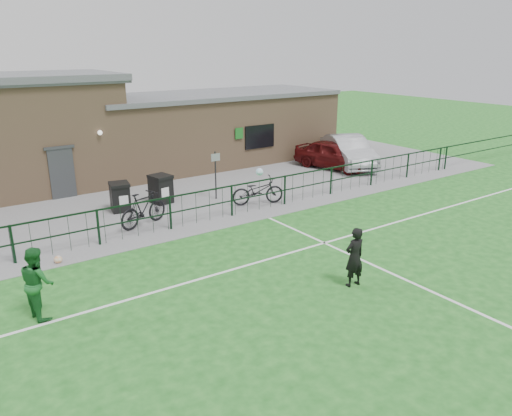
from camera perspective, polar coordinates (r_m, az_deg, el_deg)
ground at (r=12.50m, az=13.53°, el=-11.55°), size 90.00×90.00×0.00m
paving_strip at (r=22.97m, az=-12.26°, el=2.31°), size 34.00×13.00×0.02m
pitch_line_touch at (r=18.06m, az=-5.10°, el=-1.66°), size 28.00×0.10×0.01m
pitch_line_mid at (r=15.11m, az=2.18°, el=-5.64°), size 28.00×0.10×0.01m
pitch_line_perp at (r=13.92m, az=19.12°, el=-8.86°), size 0.10×16.00×0.01m
perimeter_fence at (r=18.04m, az=-5.47°, el=0.30°), size 28.00×0.10×1.20m
wheelie_bin_left at (r=19.78m, az=-15.27°, el=1.13°), size 0.81×0.88×1.02m
wheelie_bin_right at (r=20.44m, az=-10.82°, el=2.04°), size 0.83×0.91×1.06m
sign_post at (r=20.53m, az=-4.64°, el=3.73°), size 0.07×0.07×2.00m
car_maroon at (r=26.14m, az=8.86°, el=6.04°), size 2.64×4.49×1.44m
car_silver at (r=26.80m, az=10.49°, el=6.42°), size 3.53×5.08×1.59m
bicycle_d at (r=17.89m, az=-12.74°, el=-0.10°), size 2.12×1.23×1.23m
bicycle_e at (r=19.88m, az=0.20°, el=1.98°), size 2.22×1.36×1.10m
goalkeeper_kick at (r=13.36m, az=10.86°, el=-5.24°), size 1.27×3.43×2.71m
outfield_player at (r=12.70m, az=-23.73°, el=-7.78°), size 0.78×0.93×1.73m
ball_ground at (r=15.76m, az=-21.67°, el=-5.50°), size 0.24×0.24×0.24m
clubhouse at (r=24.97m, az=-17.22°, el=8.37°), size 24.25×5.40×4.96m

